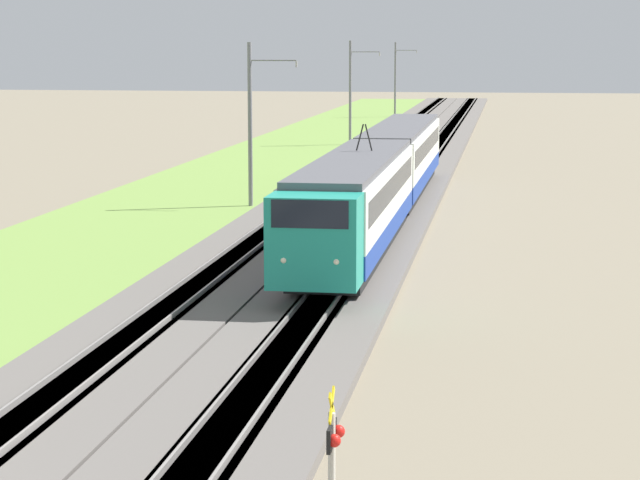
# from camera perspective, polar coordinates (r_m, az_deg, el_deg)

# --- Properties ---
(ballast_main) EXTENTS (240.00, 4.40, 0.30)m
(ballast_main) POSITION_cam_1_polar(r_m,az_deg,el_deg) (68.69, 0.02, 2.13)
(ballast_main) COLOR #605B56
(ballast_main) RESTS_ON ground
(ballast_adjacent) EXTENTS (240.00, 4.40, 0.30)m
(ballast_adjacent) POSITION_cam_1_polar(r_m,az_deg,el_deg) (68.16, 3.76, 2.05)
(ballast_adjacent) COLOR #605B56
(ballast_adjacent) RESTS_ON ground
(track_main) EXTENTS (240.00, 1.57, 0.45)m
(track_main) POSITION_cam_1_polar(r_m,az_deg,el_deg) (68.69, 0.02, 2.14)
(track_main) COLOR #4C4238
(track_main) RESTS_ON ground
(track_adjacent) EXTENTS (240.00, 1.57, 0.45)m
(track_adjacent) POSITION_cam_1_polar(r_m,az_deg,el_deg) (68.16, 3.76, 2.06)
(track_adjacent) COLOR #4C4238
(track_adjacent) RESTS_ON ground
(grass_verge) EXTENTS (240.00, 13.06, 0.12)m
(grass_verge) POSITION_cam_1_polar(r_m,az_deg,el_deg) (69.76, -4.51, 2.13)
(grass_verge) COLOR olive
(grass_verge) RESTS_ON ground
(passenger_train) EXTENTS (40.79, 2.92, 5.15)m
(passenger_train) POSITION_cam_1_polar(r_m,az_deg,el_deg) (57.20, 2.83, 3.03)
(passenger_train) COLOR teal
(passenger_train) RESTS_ON ground
(crossing_signal_far) EXTENTS (0.70, 0.23, 3.32)m
(crossing_signal_far) POSITION_cam_1_polar(r_m,az_deg,el_deg) (18.84, 0.58, -10.62)
(crossing_signal_far) COLOR beige
(crossing_signal_far) RESTS_ON ground
(catenary_mast_mid) EXTENTS (0.22, 2.56, 8.41)m
(catenary_mast_mid) POSITION_cam_1_polar(r_m,az_deg,el_deg) (63.54, -3.16, 5.36)
(catenary_mast_mid) COLOR slate
(catenary_mast_mid) RESTS_ON ground
(catenary_mast_far) EXTENTS (0.22, 2.56, 8.58)m
(catenary_mast_far) POSITION_cam_1_polar(r_m,az_deg,el_deg) (102.65, 1.42, 6.79)
(catenary_mast_far) COLOR slate
(catenary_mast_far) RESTS_ON ground
(catenary_mast_distant) EXTENTS (0.22, 2.56, 8.50)m
(catenary_mast_distant) POSITION_cam_1_polar(r_m,az_deg,el_deg) (142.08, 3.48, 7.36)
(catenary_mast_distant) COLOR slate
(catenary_mast_distant) RESTS_ON ground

